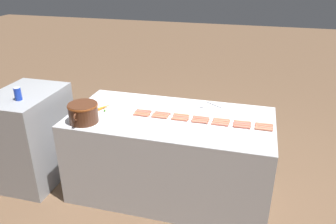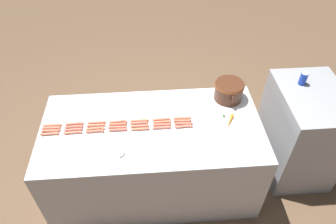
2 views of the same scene
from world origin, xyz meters
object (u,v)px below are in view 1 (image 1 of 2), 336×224
Objects in this scene: carrot at (104,107)px; hot_dog_14 at (264,126)px; hot_dog_10 at (200,120)px; hot_dog_16 at (221,121)px; hot_dog_18 at (181,116)px; hot_dog_15 at (242,124)px; hot_dog_8 at (242,125)px; hot_dog_19 at (161,114)px; hot_dog_22 at (243,122)px; hot_dog_0 at (264,129)px; hot_dog_27 at (144,111)px; back_cabinet at (31,137)px; hot_dog_4 at (179,119)px; hot_dog_3 at (199,122)px; hot_dog_9 at (221,123)px; hot_dog_24 at (201,117)px; hot_dog_21 at (264,124)px; hot_dog_11 at (181,118)px; hot_dog_13 at (142,114)px; hot_dog_7 at (264,128)px; hot_dog_17 at (201,119)px; bean_pot at (83,112)px; hot_dog_20 at (143,112)px; hot_dog_26 at (163,113)px; hot_dog_25 at (182,115)px; hot_dog_5 at (159,117)px; soda_can at (18,94)px; hot_dog_2 at (220,124)px; hot_dog_23 at (222,119)px; hot_dog_12 at (160,116)px.

hot_dog_14 is at bearing -90.11° from carrot.
hot_dog_16 is at bearing -78.79° from hot_dog_10.
hot_dog_15 is at bearing -90.01° from hot_dog_18.
hot_dog_8 is 0.76m from hot_dog_19.
hot_dog_14 and hot_dog_22 have the same top height.
hot_dog_27 is (0.10, 1.13, 0.00)m from hot_dog_0.
hot_dog_4 is at bearing -87.13° from back_cabinet.
hot_dog_3 is 1.00× the size of hot_dog_9.
hot_dog_24 is (0.03, 0.38, 0.00)m from hot_dog_15.
back_cabinet is 2.20m from hot_dog_8.
hot_dog_21 is at bearing -87.86° from hot_dog_19.
hot_dog_11 is at bearing 90.02° from hot_dog_9.
hot_dog_13 and hot_dog_19 have the same top height.
hot_dog_7 is at bearing -91.36° from carrot.
hot_dog_18 is (0.03, 0.57, 0.00)m from hot_dog_8.
hot_dog_17 is (0.07, -0.00, 0.00)m from hot_dog_3.
hot_dog_3 is 1.06m from bean_pot.
hot_dog_11 is (0.03, 0.18, 0.00)m from hot_dog_3.
hot_dog_20 is at bearing 172.11° from hot_dog_27.
hot_dog_17 is 0.58m from hot_dog_20.
hot_dog_26 is at bearing 86.79° from hot_dog_16.
hot_dog_25 is 0.47× the size of bean_pot.
hot_dog_16 is at bearing -83.07° from hot_dog_5.
hot_dog_13 is (0.00, 0.75, 0.00)m from hot_dog_9.
hot_dog_16 is at bearing -4.19° from hot_dog_9.
hot_dog_18 is 1.56m from soda_can.
hot_dog_4 and hot_dog_16 have the same top height.
hot_dog_16 and hot_dog_21 have the same top height.
hot_dog_13 is at bearing 100.87° from hot_dog_25.
hot_dog_25 is 0.78m from carrot.
hot_dog_18 is at bearing -84.85° from back_cabinet.
hot_dog_22 is at bearing 90.18° from hot_dog_21.
hot_dog_9 and hot_dog_17 have the same top height.
bean_pot is at bearing 101.35° from hot_dog_8.
hot_dog_0 is at bearing -92.32° from hot_dog_11.
hot_dog_2 is 0.38m from hot_dog_4.
hot_dog_17 and hot_dog_23 have the same top height.
hot_dog_2 is 1.00× the size of hot_dog_11.
hot_dog_19 is at bearing -89.95° from hot_dog_20.
hot_dog_0 is at bearing -92.02° from hot_dog_12.
hot_dog_2 and hot_dog_23 have the same top height.
hot_dog_11 is (0.03, -0.20, 0.00)m from hot_dog_5.
hot_dog_11 is (-0.00, 0.18, 0.00)m from hot_dog_10.
hot_dog_24 is at bearing -88.22° from carrot.
hot_dog_5 is 1.00× the size of hot_dog_27.
hot_dog_11 is 0.39m from hot_dog_27.
hot_dog_5 is at bearing 89.64° from hot_dog_2.
hot_dog_20 is 0.95m from hot_dog_22.
hot_dog_12 is 1.00× the size of hot_dog_15.
soda_can is (-0.31, 0.73, 0.19)m from carrot.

